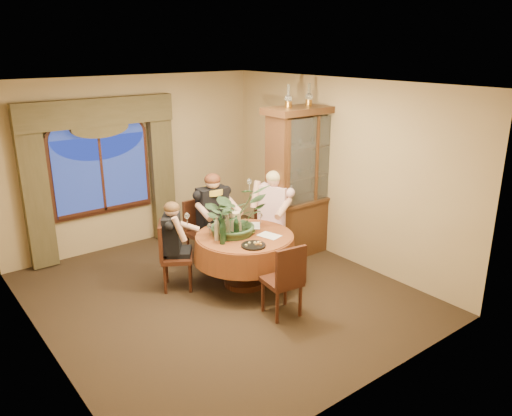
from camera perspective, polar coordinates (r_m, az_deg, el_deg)
floor at (r=6.96m, az=-4.08°, el=-9.76°), size 5.00×5.00×0.00m
wall_back at (r=8.56m, az=-13.70°, el=5.15°), size 4.50×0.00×4.50m
wall_right at (r=7.84m, az=9.50°, el=4.25°), size 0.00×5.00×5.00m
ceiling at (r=6.17m, az=-4.68°, el=13.89°), size 5.00×5.00×0.00m
window at (r=8.30m, az=-17.21°, el=3.74°), size 1.62×0.10×1.32m
arched_transom at (r=8.15m, az=-17.72°, el=9.05°), size 1.60×0.06×0.44m
drapery_left at (r=8.00m, az=-23.86°, el=1.56°), size 0.38×0.14×2.32m
drapery_right at (r=8.68m, az=-10.68°, el=4.05°), size 0.38×0.14×2.32m
swag_valance at (r=8.05m, az=-17.66°, el=10.40°), size 2.45×0.16×0.42m
dining_table at (r=7.06m, az=-1.29°, el=-5.91°), size 1.89×1.89×0.75m
china_cabinet at (r=8.00m, az=5.76°, el=3.09°), size 1.46×0.57×2.37m
oil_lamp_left at (r=7.48m, az=3.74°, el=12.63°), size 0.11×0.11×0.34m
oil_lamp_center at (r=7.76m, az=6.08°, el=12.77°), size 0.11×0.11×0.34m
oil_lamp_right at (r=8.05m, az=8.26°, el=12.88°), size 0.11×0.11×0.34m
chair_right at (r=7.93m, az=0.90°, el=-2.31°), size 0.59×0.59×0.96m
chair_back_right at (r=7.79m, az=-6.12°, el=-2.79°), size 0.44×0.44×0.96m
chair_back at (r=7.00m, az=-9.00°, el=-5.42°), size 0.58×0.58×0.96m
chair_front_left at (r=6.27m, az=2.95°, el=-8.12°), size 0.47×0.47×0.96m
person_pink at (r=7.71m, az=2.11°, el=-0.94°), size 0.65×0.67×1.46m
person_back at (r=7.00m, az=-9.54°, el=-4.15°), size 0.59×0.60×1.25m
person_scarf at (r=7.68m, az=-4.95°, el=-1.18°), size 0.55×0.51×1.43m
stoneware_vase at (r=6.90m, az=-2.29°, el=-1.75°), size 0.17×0.17×0.31m
centerpiece_plant at (r=6.79m, az=-2.58°, el=1.91°), size 0.93×1.03×0.81m
olive_bowl at (r=6.94m, az=-0.66°, el=-2.78°), size 0.14×0.14×0.04m
cheese_platter at (r=6.52m, az=-0.30°, el=-4.30°), size 0.32×0.32×0.02m
wine_bottle_0 at (r=6.80m, az=-3.26°, el=-2.00°), size 0.07×0.07×0.33m
wine_bottle_1 at (r=6.56m, az=-3.88°, el=-2.78°), size 0.07×0.07×0.33m
wine_bottle_2 at (r=6.72m, az=-2.27°, el=-2.22°), size 0.07×0.07×0.33m
wine_bottle_3 at (r=6.69m, az=-4.50°, el=-2.36°), size 0.07×0.07×0.33m
wine_bottle_4 at (r=6.63m, az=-3.75°, el=-2.54°), size 0.07×0.07×0.33m
wine_bottle_5 at (r=6.82m, az=-4.02°, el=-1.95°), size 0.07×0.07×0.33m
tasting_paper_0 at (r=6.87m, az=1.54°, el=-3.16°), size 0.28×0.34×0.00m
tasting_paper_1 at (r=7.24m, az=-0.39°, el=-2.03°), size 0.35×0.37×0.00m
wine_glass_person_pink at (r=7.28m, az=0.52°, el=-1.20°), size 0.07×0.07×0.18m
wine_glass_person_back at (r=6.88m, az=-5.33°, el=-2.44°), size 0.07×0.07×0.18m
wine_glass_person_scarf at (r=7.27m, az=-3.31°, el=-1.25°), size 0.07×0.07×0.18m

